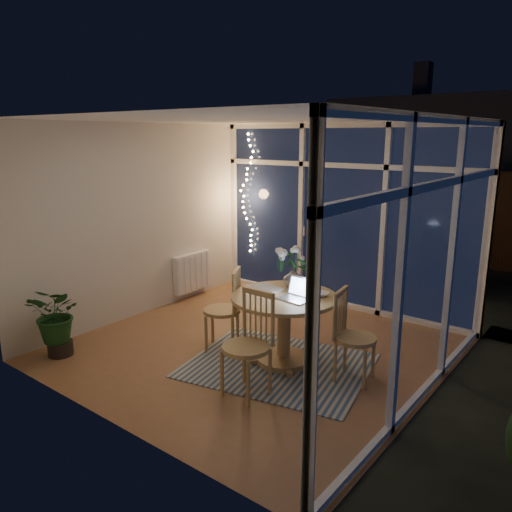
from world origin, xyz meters
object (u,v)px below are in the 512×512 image
(chair_right, at_px, (356,336))
(laptop, at_px, (294,289))
(dining_table, at_px, (284,330))
(potted_plant, at_px, (58,323))
(chair_left, at_px, (222,309))
(flower_vase, at_px, (293,279))
(chair_front, at_px, (246,345))

(chair_right, bearing_deg, laptop, 95.96)
(dining_table, distance_m, potted_plant, 2.53)
(chair_left, distance_m, laptop, 1.03)
(laptop, relative_size, flower_vase, 1.57)
(laptop, relative_size, potted_plant, 0.43)
(chair_left, bearing_deg, chair_front, 24.12)
(flower_vase, bearing_deg, chair_left, -150.39)
(chair_left, bearing_deg, chair_right, 69.26)
(flower_vase, distance_m, potted_plant, 2.69)
(chair_left, relative_size, chair_right, 1.02)
(chair_left, xyz_separation_m, laptop, (0.95, 0.07, 0.41))
(chair_front, relative_size, laptop, 3.13)
(chair_right, xyz_separation_m, chair_front, (-0.68, -0.91, 0.04))
(chair_front, relative_size, potted_plant, 1.36)
(dining_table, distance_m, flower_vase, 0.58)
(potted_plant, bearing_deg, chair_front, 14.93)
(dining_table, xyz_separation_m, chair_right, (0.79, 0.12, 0.09))
(potted_plant, bearing_deg, chair_right, 27.31)
(chair_left, bearing_deg, flower_vase, 90.47)
(dining_table, distance_m, laptop, 0.53)
(chair_right, distance_m, potted_plant, 3.28)
(laptop, bearing_deg, chair_left, -170.05)
(laptop, bearing_deg, chair_right, 20.64)
(dining_table, xyz_separation_m, potted_plant, (-2.12, -1.39, -0.01))
(chair_front, bearing_deg, chair_left, 144.41)
(dining_table, bearing_deg, chair_right, 8.36)
(chair_right, bearing_deg, flower_vase, 70.16)
(chair_left, bearing_deg, laptop, 64.89)
(chair_left, distance_m, chair_front, 1.13)
(chair_right, xyz_separation_m, laptop, (-0.63, -0.17, 0.42))
(chair_right, xyz_separation_m, flower_vase, (-0.87, 0.17, 0.40))
(chair_left, bearing_deg, dining_table, 69.29)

